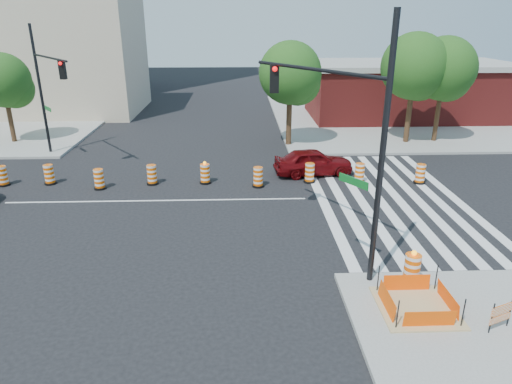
% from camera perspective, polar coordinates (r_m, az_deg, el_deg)
% --- Properties ---
extents(ground, '(120.00, 120.00, 0.00)m').
position_cam_1_polar(ground, '(21.91, -12.28, -1.06)').
color(ground, black).
rests_on(ground, ground).
extents(sidewalk_ne, '(22.00, 22.00, 0.15)m').
position_cam_1_polar(sidewalk_ne, '(41.30, 18.07, 8.90)').
color(sidewalk_ne, gray).
rests_on(sidewalk_ne, ground).
extents(crosswalk_east, '(6.75, 13.50, 0.01)m').
position_cam_1_polar(crosswalk_east, '(22.68, 16.09, -0.64)').
color(crosswalk_east, silver).
rests_on(crosswalk_east, ground).
extents(lane_centerline, '(14.00, 0.12, 0.01)m').
position_cam_1_polar(lane_centerline, '(21.91, -12.28, -1.05)').
color(lane_centerline, silver).
rests_on(lane_centerline, ground).
extents(excavation_pit, '(2.20, 2.20, 0.90)m').
position_cam_1_polar(excavation_pit, '(14.44, 19.42, -13.29)').
color(excavation_pit, tan).
rests_on(excavation_pit, ground).
extents(brick_storefront, '(16.50, 8.50, 4.60)m').
position_cam_1_polar(brick_storefront, '(40.92, 18.42, 11.96)').
color(brick_storefront, maroon).
rests_on(brick_storefront, ground).
extents(beige_midrise, '(14.00, 10.00, 10.00)m').
position_cam_1_polar(beige_midrise, '(45.00, -23.77, 15.49)').
color(beige_midrise, '#C3AF95').
rests_on(beige_midrise, ground).
extents(red_coupe, '(4.42, 2.25, 1.44)m').
position_cam_1_polar(red_coupe, '(24.95, 7.17, 3.77)').
color(red_coupe, '#5E080B').
rests_on(red_coupe, ground).
extents(signal_pole_se, '(3.49, 5.26, 8.17)m').
position_cam_1_polar(signal_pole_se, '(14.71, 10.65, 8.65)').
color(signal_pole_se, black).
rests_on(signal_pole_se, ground).
extents(signal_pole_nw, '(3.54, 4.66, 7.57)m').
position_cam_1_polar(signal_pole_nw, '(29.14, -24.73, 12.47)').
color(signal_pole_nw, black).
rests_on(signal_pole_nw, ground).
extents(pit_drum, '(0.62, 0.62, 1.23)m').
position_cam_1_polar(pit_drum, '(15.26, 18.88, -9.31)').
color(pit_drum, black).
rests_on(pit_drum, ground).
extents(barricade, '(0.74, 0.33, 0.92)m').
position_cam_1_polar(barricade, '(14.24, 28.32, -13.22)').
color(barricade, '#EA5904').
rests_on(barricade, ground).
extents(tree_north_b, '(3.53, 3.52, 5.98)m').
position_cam_1_polar(tree_north_b, '(34.61, -28.94, 11.80)').
color(tree_north_b, '#382314').
rests_on(tree_north_b, ground).
extents(tree_north_c, '(3.99, 3.96, 6.74)m').
position_cam_1_polar(tree_north_c, '(29.80, 4.37, 14.18)').
color(tree_north_c, '#382314').
rests_on(tree_north_c, ground).
extents(tree_north_d, '(4.26, 4.26, 7.24)m').
position_cam_1_polar(tree_north_d, '(31.97, 19.22, 14.20)').
color(tree_north_d, '#382314').
rests_on(tree_north_d, ground).
extents(tree_north_e, '(4.11, 4.11, 6.99)m').
position_cam_1_polar(tree_north_e, '(32.96, 22.44, 13.68)').
color(tree_north_e, '#382314').
rests_on(tree_north_e, ground).
extents(median_drum_1, '(0.60, 0.60, 1.02)m').
position_cam_1_polar(median_drum_1, '(26.53, -29.11, 1.70)').
color(median_drum_1, black).
rests_on(median_drum_1, ground).
extents(median_drum_2, '(0.60, 0.60, 1.02)m').
position_cam_1_polar(median_drum_2, '(25.69, -24.42, 1.94)').
color(median_drum_2, black).
rests_on(median_drum_2, ground).
extents(median_drum_3, '(0.60, 0.60, 1.02)m').
position_cam_1_polar(median_drum_3, '(24.03, -19.01, 1.46)').
color(median_drum_3, black).
rests_on(median_drum_3, ground).
extents(median_drum_4, '(0.60, 0.60, 1.02)m').
position_cam_1_polar(median_drum_4, '(23.96, -12.87, 2.05)').
color(median_drum_4, black).
rests_on(median_drum_4, ground).
extents(median_drum_5, '(0.60, 0.60, 1.18)m').
position_cam_1_polar(median_drum_5, '(23.64, -6.38, 2.22)').
color(median_drum_5, black).
rests_on(median_drum_5, ground).
extents(median_drum_6, '(0.60, 0.60, 1.02)m').
position_cam_1_polar(median_drum_6, '(23.01, 0.27, 1.80)').
color(median_drum_6, black).
rests_on(median_drum_6, ground).
extents(median_drum_7, '(0.60, 0.60, 1.02)m').
position_cam_1_polar(median_drum_7, '(23.80, 6.71, 2.31)').
color(median_drum_7, black).
rests_on(median_drum_7, ground).
extents(median_drum_8, '(0.60, 0.60, 1.02)m').
position_cam_1_polar(median_drum_8, '(24.21, 12.81, 2.25)').
color(median_drum_8, black).
rests_on(median_drum_8, ground).
extents(median_drum_9, '(0.60, 0.60, 1.02)m').
position_cam_1_polar(median_drum_9, '(24.96, 19.84, 2.07)').
color(median_drum_9, black).
rests_on(median_drum_9, ground).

